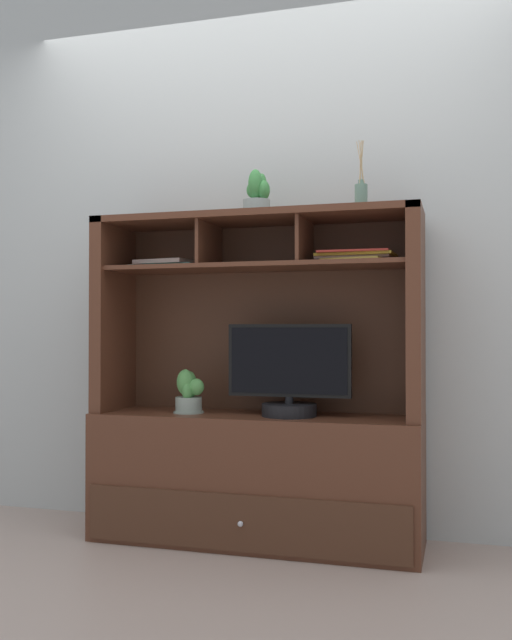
# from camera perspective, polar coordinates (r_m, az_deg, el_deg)

# --- Properties ---
(floor_plane) EXTENTS (6.00, 6.00, 0.02)m
(floor_plane) POSITION_cam_1_polar(r_m,az_deg,el_deg) (3.32, 0.00, -17.59)
(floor_plane) COLOR #AC968B
(floor_plane) RESTS_ON ground
(back_wall) EXTENTS (6.00, 0.02, 2.80)m
(back_wall) POSITION_cam_1_polar(r_m,az_deg,el_deg) (3.45, 1.15, 6.71)
(back_wall) COLOR #B1B7B6
(back_wall) RESTS_ON ground
(media_console) EXTENTS (1.47, 0.46, 1.47)m
(media_console) POSITION_cam_1_polar(r_m,az_deg,el_deg) (3.23, 0.04, -9.64)
(media_console) COLOR #4F2B1B
(media_console) RESTS_ON ground
(tv_monitor) EXTENTS (0.55, 0.24, 0.40)m
(tv_monitor) POSITION_cam_1_polar(r_m,az_deg,el_deg) (3.11, 2.69, -4.70)
(tv_monitor) COLOR black
(tv_monitor) RESTS_ON media_console
(potted_orchid) EXTENTS (0.14, 0.14, 0.20)m
(potted_orchid) POSITION_cam_1_polar(r_m,az_deg,el_deg) (3.25, -5.43, -5.93)
(potted_orchid) COLOR gray
(potted_orchid) RESTS_ON media_console
(magazine_stack_left) EXTENTS (0.34, 0.25, 0.04)m
(magazine_stack_left) POSITION_cam_1_polar(r_m,az_deg,el_deg) (3.40, -7.19, 4.47)
(magazine_stack_left) COLOR #3B7F6D
(magazine_stack_left) RESTS_ON media_console
(magazine_stack_centre) EXTENTS (0.34, 0.27, 0.05)m
(magazine_stack_centre) POSITION_cam_1_polar(r_m,az_deg,el_deg) (3.11, 8.04, 5.05)
(magazine_stack_centre) COLOR gold
(magazine_stack_centre) RESTS_ON media_console
(diffuser_bottle) EXTENTS (0.05, 0.05, 0.29)m
(diffuser_bottle) POSITION_cam_1_polar(r_m,az_deg,el_deg) (3.11, 8.48, 9.93)
(diffuser_bottle) COLOR slate
(diffuser_bottle) RESTS_ON media_console
(potted_succulent) EXTENTS (0.14, 0.14, 0.21)m
(potted_succulent) POSITION_cam_1_polar(r_m,az_deg,el_deg) (3.25, 0.12, 10.06)
(potted_succulent) COLOR gray
(potted_succulent) RESTS_ON media_console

